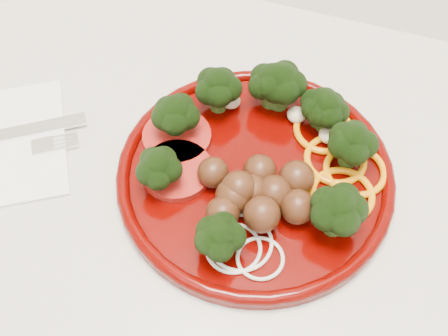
% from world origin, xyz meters
% --- Properties ---
extents(plate, '(0.28, 0.28, 0.06)m').
position_xyz_m(plate, '(-0.16, 1.74, 0.92)').
color(plate, '#410200').
rests_on(plate, counter).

